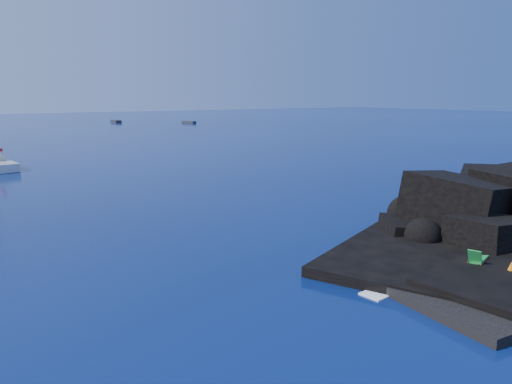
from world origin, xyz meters
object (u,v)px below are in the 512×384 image
Objects in this scene: distant_boat_a at (116,122)px; distant_boat_b at (189,123)px; marker_cone at (511,269)px; deck_chair at (479,255)px.

distant_boat_a is 19.80m from distant_boat_b.
distant_boat_a is at bearing 77.85° from marker_cone.
deck_chair is at bearing 86.68° from marker_cone.
deck_chair reaches higher than marker_cone.
distant_boat_b is at bearing 69.30° from marker_cone.
deck_chair is 111.95m from distant_boat_b.
marker_cone is at bearing -127.19° from distant_boat_b.
marker_cone is (-0.08, -1.39, -0.17)m from deck_chair.
distant_boat_b is at bearing 51.14° from deck_chair.
distant_boat_a is (25.68, 118.28, -0.83)m from deck_chair.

